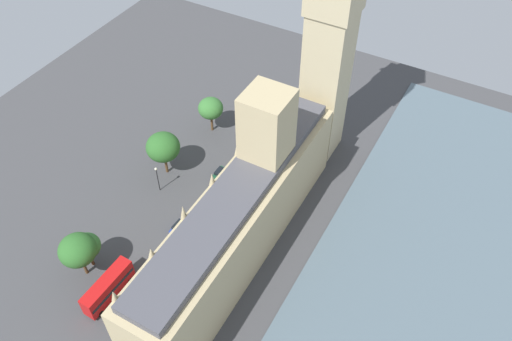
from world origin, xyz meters
TOP-DOWN VIEW (x-y plane):
  - ground_plane at (0.00, 0.00)m, footprint 146.61×146.61m
  - river_thames at (-36.27, 0.00)m, footprint 44.06×131.95m
  - parliament_building at (-1.99, -1.49)m, footprint 10.71×55.66m
  - clock_tower at (-2.85, -33.41)m, footprint 9.04×9.04m
  - car_dark_green_under_trees at (11.19, -14.21)m, footprint 2.00×4.16m
  - car_blue_near_tower at (10.53, 1.49)m, footprint 2.12×4.57m
  - double_decker_bus_midblock at (12.72, 19.20)m, footprint 2.90×10.57m
  - pedestrian_opposite_hall at (5.56, -0.01)m, footprint 0.58×0.65m
  - pedestrian_far_end at (4.60, 20.70)m, footprint 0.65×0.65m
  - pedestrian_kerbside at (5.24, -4.55)m, footprint 0.60×0.51m
  - plane_tree_by_river_gate at (19.54, 17.71)m, footprint 6.56×6.56m
  - plane_tree_corner at (21.84, -9.97)m, footprint 7.01×7.01m
  - plane_tree_trailing at (19.83, 15.75)m, footprint 5.10×5.10m
  - plane_tree_leading at (20.66, -26.06)m, footprint 5.64×5.64m
  - street_lamp_slot_10 at (20.04, -4.91)m, footprint 0.56×0.56m

SIDE VIEW (x-z plane):
  - ground_plane at x=0.00m, z-range 0.00..0.00m
  - river_thames at x=-36.27m, z-range 0.00..0.25m
  - pedestrian_kerbside at x=5.24m, z-range -0.08..1.43m
  - pedestrian_opposite_hall at x=5.56m, z-range -0.08..1.45m
  - pedestrian_far_end at x=4.60m, z-range -0.08..1.49m
  - car_dark_green_under_trees at x=11.19m, z-range 0.02..1.76m
  - car_blue_near_tower at x=10.53m, z-range 0.02..1.76m
  - double_decker_bus_midblock at x=12.72m, z-range 0.26..5.01m
  - street_lamp_slot_10 at x=20.04m, z-range 1.27..7.81m
  - plane_tree_trailing at x=19.83m, z-range 1.66..9.37m
  - plane_tree_leading at x=20.66m, z-range 1.96..10.75m
  - plane_tree_by_river_gate at x=19.54m, z-range 2.07..11.85m
  - plane_tree_corner at x=21.84m, z-range 2.11..12.32m
  - parliament_building at x=-1.99m, z-range -5.48..24.23m
  - clock_tower at x=-2.85m, z-range 1.07..60.65m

